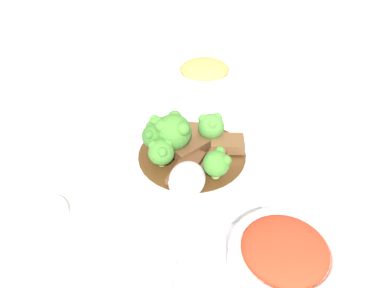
{
  "coord_description": "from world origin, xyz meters",
  "views": [
    {
      "loc": [
        -0.36,
        0.22,
        0.37
      ],
      "look_at": [
        0.0,
        0.0,
        0.03
      ],
      "focal_mm": 35.0,
      "sensor_mm": 36.0,
      "label": 1
    }
  ],
  "objects_px": {
    "broccoli_floret_3": "(154,136)",
    "broccoli_floret_5": "(219,162)",
    "beef_strip_0": "(215,157)",
    "beef_strip_2": "(227,144)",
    "broccoli_floret_2": "(173,131)",
    "main_plate": "(192,157)",
    "side_bowl_kimchi": "(283,257)",
    "sauce_dish": "(43,214)",
    "side_bowl_appetizer": "(204,76)",
    "beef_strip_1": "(186,168)",
    "broccoli_floret_1": "(211,126)",
    "beef_strip_3": "(195,149)",
    "beef_strip_4": "(187,135)",
    "serving_spoon": "(186,187)",
    "broccoli_floret_0": "(159,129)",
    "broccoli_floret_4": "(161,152)"
  },
  "relations": [
    {
      "from": "broccoli_floret_0",
      "to": "side_bowl_kimchi",
      "type": "bearing_deg",
      "value": -176.39
    },
    {
      "from": "beef_strip_1",
      "to": "main_plate",
      "type": "bearing_deg",
      "value": -43.22
    },
    {
      "from": "main_plate",
      "to": "broccoli_floret_0",
      "type": "bearing_deg",
      "value": 33.61
    },
    {
      "from": "beef_strip_2",
      "to": "side_bowl_kimchi",
      "type": "bearing_deg",
      "value": 161.37
    },
    {
      "from": "sauce_dish",
      "to": "broccoli_floret_1",
      "type": "bearing_deg",
      "value": -89.93
    },
    {
      "from": "beef_strip_4",
      "to": "beef_strip_0",
      "type": "bearing_deg",
      "value": -174.5
    },
    {
      "from": "beef_strip_0",
      "to": "broccoli_floret_1",
      "type": "bearing_deg",
      "value": -25.54
    },
    {
      "from": "side_bowl_kimchi",
      "to": "side_bowl_appetizer",
      "type": "distance_m",
      "value": 0.41
    },
    {
      "from": "broccoli_floret_0",
      "to": "side_bowl_appetizer",
      "type": "bearing_deg",
      "value": -52.69
    },
    {
      "from": "beef_strip_0",
      "to": "beef_strip_1",
      "type": "xyz_separation_m",
      "value": [
        0.0,
        0.05,
        -0.0
      ]
    },
    {
      "from": "broccoli_floret_0",
      "to": "broccoli_floret_2",
      "type": "relative_size",
      "value": 0.73
    },
    {
      "from": "broccoli_floret_2",
      "to": "main_plate",
      "type": "bearing_deg",
      "value": -131.35
    },
    {
      "from": "beef_strip_2",
      "to": "sauce_dish",
      "type": "relative_size",
      "value": 0.94
    },
    {
      "from": "beef_strip_0",
      "to": "side_bowl_kimchi",
      "type": "relative_size",
      "value": 0.53
    },
    {
      "from": "broccoli_floret_1",
      "to": "broccoli_floret_5",
      "type": "bearing_deg",
      "value": 153.82
    },
    {
      "from": "broccoli_floret_4",
      "to": "side_bowl_appetizer",
      "type": "relative_size",
      "value": 0.34
    },
    {
      "from": "broccoli_floret_2",
      "to": "broccoli_floret_3",
      "type": "distance_m",
      "value": 0.03
    },
    {
      "from": "serving_spoon",
      "to": "sauce_dish",
      "type": "xyz_separation_m",
      "value": [
        0.07,
        0.17,
        -0.02
      ]
    },
    {
      "from": "main_plate",
      "to": "beef_strip_0",
      "type": "bearing_deg",
      "value": -150.43
    },
    {
      "from": "broccoli_floret_2",
      "to": "side_bowl_appetizer",
      "type": "relative_size",
      "value": 0.51
    },
    {
      "from": "beef_strip_0",
      "to": "beef_strip_2",
      "type": "height_order",
      "value": "beef_strip_2"
    },
    {
      "from": "beef_strip_4",
      "to": "serving_spoon",
      "type": "xyz_separation_m",
      "value": [
        -0.1,
        0.06,
        0.0
      ]
    },
    {
      "from": "beef_strip_0",
      "to": "beef_strip_3",
      "type": "bearing_deg",
      "value": 28.24
    },
    {
      "from": "main_plate",
      "to": "broccoli_floret_1",
      "type": "relative_size",
      "value": 5.66
    },
    {
      "from": "broccoli_floret_2",
      "to": "side_bowl_kimchi",
      "type": "height_order",
      "value": "broccoli_floret_2"
    },
    {
      "from": "beef_strip_0",
      "to": "broccoli_floret_0",
      "type": "relative_size",
      "value": 1.43
    },
    {
      "from": "broccoli_floret_3",
      "to": "side_bowl_kimchi",
      "type": "relative_size",
      "value": 0.39
    },
    {
      "from": "broccoli_floret_5",
      "to": "beef_strip_1",
      "type": "bearing_deg",
      "value": 45.72
    },
    {
      "from": "broccoli_floret_3",
      "to": "broccoli_floret_4",
      "type": "relative_size",
      "value": 1.15
    },
    {
      "from": "broccoli_floret_3",
      "to": "broccoli_floret_5",
      "type": "bearing_deg",
      "value": -151.09
    },
    {
      "from": "serving_spoon",
      "to": "sauce_dish",
      "type": "distance_m",
      "value": 0.18
    },
    {
      "from": "broccoli_floret_0",
      "to": "broccoli_floret_3",
      "type": "xyz_separation_m",
      "value": [
        -0.02,
        0.02,
        0.0
      ]
    },
    {
      "from": "beef_strip_4",
      "to": "serving_spoon",
      "type": "distance_m",
      "value": 0.11
    },
    {
      "from": "side_bowl_appetizer",
      "to": "sauce_dish",
      "type": "xyz_separation_m",
      "value": [
        -0.16,
        0.35,
        -0.02
      ]
    },
    {
      "from": "sauce_dish",
      "to": "side_bowl_appetizer",
      "type": "bearing_deg",
      "value": -65.35
    },
    {
      "from": "broccoli_floret_0",
      "to": "broccoli_floret_2",
      "type": "distance_m",
      "value": 0.03
    },
    {
      "from": "beef_strip_3",
      "to": "beef_strip_4",
      "type": "height_order",
      "value": "beef_strip_3"
    },
    {
      "from": "side_bowl_kimchi",
      "to": "sauce_dish",
      "type": "relative_size",
      "value": 1.85
    },
    {
      "from": "beef_strip_4",
      "to": "side_bowl_kimchi",
      "type": "relative_size",
      "value": 0.59
    },
    {
      "from": "main_plate",
      "to": "beef_strip_4",
      "type": "distance_m",
      "value": 0.04
    },
    {
      "from": "broccoli_floret_5",
      "to": "broccoli_floret_3",
      "type": "bearing_deg",
      "value": 28.91
    },
    {
      "from": "beef_strip_4",
      "to": "side_bowl_kimchi",
      "type": "xyz_separation_m",
      "value": [
        -0.24,
        0.03,
        0.0
      ]
    },
    {
      "from": "side_bowl_kimchi",
      "to": "main_plate",
      "type": "bearing_deg",
      "value": -3.87
    },
    {
      "from": "beef_strip_2",
      "to": "broccoli_floret_5",
      "type": "distance_m",
      "value": 0.06
    },
    {
      "from": "beef_strip_3",
      "to": "broccoli_floret_4",
      "type": "bearing_deg",
      "value": 87.15
    },
    {
      "from": "main_plate",
      "to": "broccoli_floret_2",
      "type": "bearing_deg",
      "value": 48.65
    },
    {
      "from": "beef_strip_3",
      "to": "beef_strip_4",
      "type": "xyz_separation_m",
      "value": [
        0.04,
        -0.01,
        -0.0
      ]
    },
    {
      "from": "beef_strip_2",
      "to": "beef_strip_4",
      "type": "height_order",
      "value": "beef_strip_2"
    },
    {
      "from": "broccoli_floret_3",
      "to": "sauce_dish",
      "type": "relative_size",
      "value": 0.72
    },
    {
      "from": "broccoli_floret_1",
      "to": "serving_spoon",
      "type": "xyz_separation_m",
      "value": [
        -0.07,
        0.09,
        -0.02
      ]
    }
  ]
}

